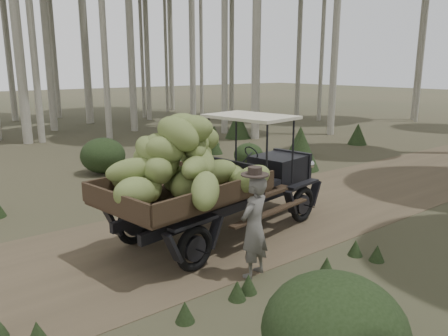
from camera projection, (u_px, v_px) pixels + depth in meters
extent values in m
plane|color=#473D2B|center=(256.00, 220.00, 9.76)|extent=(120.00, 120.00, 0.00)
cube|color=brown|center=(256.00, 219.00, 9.76)|extent=(70.00, 4.00, 0.01)
cube|color=black|center=(278.00, 168.00, 10.10)|extent=(1.20, 1.15, 0.58)
cube|color=black|center=(292.00, 164.00, 10.51)|extent=(0.28, 1.05, 0.65)
cube|color=black|center=(236.00, 175.00, 9.03)|extent=(0.33, 1.46, 0.58)
cube|color=#38281C|center=(183.00, 195.00, 8.01)|extent=(3.20, 2.34, 0.08)
cube|color=#38281C|center=(151.00, 176.00, 8.59)|extent=(2.90, 0.55, 0.33)
cube|color=#38281C|center=(221.00, 195.00, 7.35)|extent=(2.90, 0.55, 0.33)
cube|color=#38281C|center=(114.00, 203.00, 6.92)|extent=(0.37, 1.87, 0.33)
cube|color=beige|center=(251.00, 117.00, 9.09)|extent=(1.48, 1.95, 0.06)
cube|color=black|center=(210.00, 198.00, 9.15)|extent=(4.76, 0.90, 0.19)
cube|color=black|center=(239.00, 206.00, 8.62)|extent=(4.76, 0.90, 0.19)
torus|color=black|center=(244.00, 190.00, 10.66)|extent=(0.81, 0.27, 0.79)
torus|color=black|center=(302.00, 204.00, 9.55)|extent=(0.81, 0.27, 0.79)
torus|color=black|center=(134.00, 224.00, 8.34)|extent=(0.81, 0.27, 0.79)
torus|color=black|center=(195.00, 248.00, 7.23)|extent=(0.81, 0.27, 0.79)
sphere|color=beige|center=(278.00, 159.00, 10.87)|extent=(0.19, 0.19, 0.19)
sphere|color=beige|center=(311.00, 164.00, 10.25)|extent=(0.19, 0.19, 0.19)
ellipsoid|color=olive|center=(186.00, 185.00, 7.68)|extent=(0.87, 0.74, 0.62)
ellipsoid|color=olive|center=(203.00, 162.00, 7.72)|extent=(0.69, 0.94, 0.66)
ellipsoid|color=olive|center=(202.00, 139.00, 8.27)|extent=(0.80, 0.67, 0.51)
ellipsoid|color=olive|center=(185.00, 127.00, 7.83)|extent=(0.96, 0.90, 0.63)
ellipsoid|color=olive|center=(131.00, 176.00, 8.03)|extent=(0.83, 0.52, 0.65)
ellipsoid|color=olive|center=(159.00, 170.00, 7.38)|extent=(0.90, 0.91, 0.68)
ellipsoid|color=olive|center=(196.00, 140.00, 8.05)|extent=(0.57, 0.89, 0.59)
ellipsoid|color=olive|center=(195.00, 127.00, 7.75)|extent=(0.63, 0.82, 0.45)
ellipsoid|color=olive|center=(215.00, 173.00, 8.37)|extent=(1.08, 0.88, 0.67)
ellipsoid|color=olive|center=(150.00, 159.00, 7.99)|extent=(0.88, 0.89, 0.62)
ellipsoid|color=olive|center=(190.00, 139.00, 8.07)|extent=(0.86, 0.47, 0.48)
ellipsoid|color=olive|center=(177.00, 131.00, 7.66)|extent=(0.92, 0.67, 0.67)
ellipsoid|color=olive|center=(236.00, 176.00, 8.48)|extent=(0.65, 0.81, 0.50)
ellipsoid|color=olive|center=(196.00, 168.00, 7.49)|extent=(0.94, 0.85, 0.44)
ellipsoid|color=olive|center=(165.00, 150.00, 7.43)|extent=(0.82, 0.49, 0.63)
ellipsoid|color=olive|center=(178.00, 134.00, 7.47)|extent=(0.90, 1.11, 0.83)
ellipsoid|color=olive|center=(135.00, 193.00, 7.03)|extent=(0.87, 0.66, 0.60)
ellipsoid|color=olive|center=(167.00, 161.00, 7.72)|extent=(0.93, 1.05, 0.77)
ellipsoid|color=olive|center=(194.00, 148.00, 7.80)|extent=(0.69, 0.91, 0.50)
ellipsoid|color=olive|center=(191.00, 131.00, 7.68)|extent=(0.85, 1.04, 0.69)
ellipsoid|color=olive|center=(148.00, 188.00, 7.41)|extent=(0.75, 0.88, 0.58)
ellipsoid|color=olive|center=(196.00, 155.00, 8.40)|extent=(0.60, 1.00, 0.79)
ellipsoid|color=olive|center=(160.00, 148.00, 7.59)|extent=(0.58, 0.78, 0.52)
ellipsoid|color=olive|center=(189.00, 128.00, 7.81)|extent=(0.87, 0.87, 0.49)
ellipsoid|color=olive|center=(177.00, 179.00, 8.20)|extent=(0.92, 0.87, 0.51)
ellipsoid|color=olive|center=(131.00, 170.00, 7.34)|extent=(1.01, 0.81, 0.54)
ellipsoid|color=olive|center=(149.00, 150.00, 7.59)|extent=(0.55, 0.92, 0.60)
ellipsoid|color=olive|center=(186.00, 130.00, 7.88)|extent=(0.49, 0.74, 0.54)
ellipsoid|color=olive|center=(205.00, 191.00, 6.98)|extent=(0.94, 0.99, 0.79)
ellipsoid|color=olive|center=(251.00, 179.00, 7.80)|extent=(0.91, 0.92, 0.73)
imported|color=#5E5B56|center=(254.00, 227.00, 6.97)|extent=(0.70, 0.56, 1.68)
cylinder|color=#302722|center=(255.00, 175.00, 6.77)|extent=(0.56, 0.56, 0.02)
cylinder|color=#302722|center=(255.00, 171.00, 6.76)|extent=(0.28, 0.28, 0.13)
cone|color=#233319|center=(302.00, 150.00, 14.35)|extent=(1.18, 1.18, 1.31)
cone|color=#233319|center=(214.00, 131.00, 21.65)|extent=(0.42, 0.42, 0.47)
cone|color=#233319|center=(211.00, 135.00, 18.90)|extent=(0.80, 0.80, 0.89)
ellipsoid|color=#233319|center=(176.00, 163.00, 14.39)|extent=(0.60, 0.60, 0.48)
cone|color=#233319|center=(215.00, 145.00, 17.03)|extent=(0.65, 0.65, 0.72)
cone|color=#233319|center=(358.00, 134.00, 19.05)|extent=(0.83, 0.83, 0.93)
cone|color=#233319|center=(178.00, 147.00, 14.72)|extent=(1.24, 1.24, 1.37)
cone|color=#233319|center=(201.00, 147.00, 16.34)|extent=(0.74, 0.74, 0.83)
cone|color=#233319|center=(300.00, 141.00, 16.61)|extent=(1.03, 1.03, 1.14)
cone|color=#233319|center=(249.00, 151.00, 15.76)|extent=(0.62, 0.62, 0.69)
ellipsoid|color=#233319|center=(334.00, 333.00, 4.56)|extent=(1.54, 1.54, 1.23)
cone|color=#233319|center=(288.00, 160.00, 14.58)|extent=(0.50, 0.50, 0.55)
cone|color=#233319|center=(189.00, 139.00, 16.80)|extent=(1.09, 1.09, 1.21)
ellipsoid|color=#233319|center=(103.00, 155.00, 13.87)|extent=(1.41, 1.41, 1.13)
ellipsoid|color=#233319|center=(249.00, 155.00, 14.81)|extent=(1.00, 1.00, 0.80)
cone|color=#233319|center=(238.00, 124.00, 20.68)|extent=(1.21, 1.21, 1.34)
cone|color=#233319|center=(377.00, 253.00, 7.65)|extent=(0.27, 0.27, 0.30)
cone|color=#233319|center=(235.00, 180.00, 12.53)|extent=(0.27, 0.27, 0.30)
cone|color=#233319|center=(163.00, 196.00, 11.02)|extent=(0.27, 0.27, 0.30)
cone|color=#233319|center=(250.00, 173.00, 13.44)|extent=(0.27, 0.27, 0.30)
cone|color=#233319|center=(237.00, 290.00, 6.39)|extent=(0.27, 0.27, 0.30)
cone|color=#233319|center=(116.00, 200.00, 10.71)|extent=(0.27, 0.27, 0.30)
cone|color=#233319|center=(248.00, 283.00, 6.58)|extent=(0.27, 0.27, 0.30)
cone|color=#233319|center=(327.00, 265.00, 7.18)|extent=(0.27, 0.27, 0.30)
cone|color=#233319|center=(185.00, 311.00, 5.83)|extent=(0.27, 0.27, 0.30)
cone|color=#233319|center=(355.00, 248.00, 7.88)|extent=(0.27, 0.27, 0.30)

